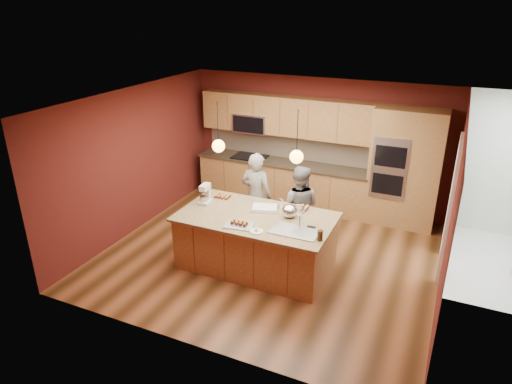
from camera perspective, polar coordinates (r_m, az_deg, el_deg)
The scene contains 24 objects.
floor at distance 8.05m, azimuth 1.77°, elevation -7.84°, with size 5.50×5.50×0.00m, color #402611.
ceiling at distance 7.06m, azimuth 2.04°, elevation 11.36°, with size 5.50×5.50×0.00m, color silver.
wall_back at distance 9.69m, azimuth 7.60°, elevation 6.12°, with size 5.50×5.50×0.00m, color #501915.
wall_front at distance 5.45m, azimuth -8.30°, elevation -7.79°, with size 5.50×5.50×0.00m, color #501915.
wall_left at distance 8.80m, azimuth -14.92°, elevation 3.81°, with size 5.00×5.00×0.00m, color #501915.
wall_right at distance 6.98m, azimuth 23.27°, elevation -2.40°, with size 5.00×5.00×0.00m, color #501915.
cabinet_run at distance 9.77m, azimuth 3.23°, elevation 4.19°, with size 3.74×0.64×2.30m.
oven_column at distance 9.13m, azimuth 18.09°, elevation 2.80°, with size 1.30×0.62×2.30m.
doorway_trim at distance 7.83m, azimuth 23.05°, elevation -2.06°, with size 0.08×1.11×2.20m, color white, non-canonical shape.
pendant_left at distance 7.19m, azimuth -4.71°, elevation 5.78°, with size 0.20×0.20×0.80m.
pendant_right at distance 6.69m, azimuth 5.08°, elevation 4.44°, with size 0.20×0.20×0.80m.
island at distance 7.51m, azimuth 0.10°, elevation -6.10°, with size 2.49×1.39×1.29m.
person_left at distance 8.30m, azimuth 0.05°, elevation -0.49°, with size 0.60×0.39×1.63m, color black.
person_right at distance 8.05m, azimuth 5.37°, elevation -1.84°, with size 0.73×0.57×1.51m, color slate.
stand_mixer at distance 7.76m, azimuth -6.37°, elevation -0.42°, with size 0.20×0.26×0.34m.
sheet_cake at distance 7.54m, azimuth 1.09°, elevation -2.01°, with size 0.54×0.46×0.05m.
cooling_rack at distance 7.01m, azimuth -2.08°, elevation -4.14°, with size 0.44×0.31×0.02m, color #ACAEB3.
mixing_bowl at distance 7.26m, azimuth 4.20°, elevation -2.39°, with size 0.26×0.26×0.22m, color silver.
plate at distance 6.83m, azimuth 0.05°, elevation -4.94°, with size 0.20×0.20×0.01m, color white.
tumbler at distance 6.63m, azimuth 8.00°, elevation -5.40°, with size 0.08×0.08×0.16m, color #3E2613.
phone at distance 7.00m, azimuth 6.93°, elevation -4.39°, with size 0.14×0.07×0.01m, color black.
cupcakes_left at distance 8.01m, azimuth -4.21°, elevation -0.47°, with size 0.28×0.21×0.06m, color #D28A44, non-canonical shape.
cupcakes_rack at distance 7.01m, azimuth -2.10°, elevation -3.81°, with size 0.28×0.14×0.06m, color #D28A44, non-canonical shape.
cupcakes_right at distance 7.55m, azimuth 5.99°, elevation -2.01°, with size 0.14×0.22×0.06m, color #D28A44, non-canonical shape.
Camera 1 is at (2.62, -6.41, 4.11)m, focal length 32.00 mm.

